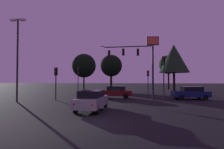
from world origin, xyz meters
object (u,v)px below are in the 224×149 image
object	(u,v)px
traffic_light_far_side	(164,70)
car_crossing_left	(115,92)
parking_lot_lamp_post	(18,50)
tree_center_horizon	(168,65)
tree_right_cluster	(84,66)
store_sign_illuminated	(153,54)
car_nearside_lane	(92,100)
traffic_light_median	(148,77)
tree_behind_sign	(174,59)
traffic_light_corner_left	(78,73)
traffic_light_corner_right	(56,77)
car_crossing_right	(191,93)
tree_left_far	(111,66)
traffic_signal_mast_arm	(136,58)

from	to	relation	value
traffic_light_far_side	car_crossing_left	distance (m)	6.70
traffic_light_far_side	parking_lot_lamp_post	distance (m)	15.68
car_crossing_left	tree_center_horizon	size ratio (longest dim) A/B	0.52
tree_right_cluster	store_sign_illuminated	bearing A→B (deg)	-56.80
car_nearside_lane	parking_lot_lamp_post	size ratio (longest dim) A/B	0.50
tree_center_horizon	traffic_light_median	bearing A→B (deg)	-111.04
traffic_light_median	tree_behind_sign	xyz separation A→B (m)	(4.03, 0.32, 2.95)
traffic_light_corner_left	tree_behind_sign	world-z (taller)	tree_behind_sign
traffic_light_corner_right	parking_lot_lamp_post	distance (m)	4.83
car_nearside_lane	car_crossing_right	xyz separation A→B (m)	(9.90, 8.74, 0.00)
traffic_light_median	traffic_light_far_side	size ratio (longest dim) A/B	0.77
tree_right_cluster	tree_behind_sign	bearing A→B (deg)	-36.74
traffic_light_corner_left	parking_lot_lamp_post	world-z (taller)	parking_lot_lamp_post
tree_left_far	tree_center_horizon	world-z (taller)	tree_center_horizon
traffic_signal_mast_arm	car_nearside_lane	size ratio (longest dim) A/B	1.65
car_crossing_left	tree_center_horizon	xyz separation A→B (m)	(10.91, 22.67, 5.14)
car_crossing_left	car_crossing_right	size ratio (longest dim) A/B	1.00
traffic_light_far_side	tree_center_horizon	size ratio (longest dim) A/B	0.59
car_crossing_left	tree_behind_sign	xyz separation A→B (m)	(8.59, 6.49, 4.82)
car_crossing_right	tree_right_cluster	distance (m)	27.73
car_crossing_right	tree_behind_sign	size ratio (longest dim) A/B	0.54
tree_behind_sign	traffic_light_corner_right	bearing A→B (deg)	-147.44
traffic_light_corner_right	traffic_light_corner_left	bearing A→B (deg)	86.73
tree_left_far	tree_right_cluster	bearing A→B (deg)	121.99
traffic_signal_mast_arm	store_sign_illuminated	size ratio (longest dim) A/B	0.99
traffic_light_corner_left	tree_center_horizon	bearing A→B (deg)	47.55
car_crossing_right	parking_lot_lamp_post	xyz separation A→B (m)	(-18.90, -4.26, 4.70)
traffic_light_corner_left	tree_left_far	world-z (taller)	tree_left_far
tree_behind_sign	tree_center_horizon	size ratio (longest dim) A/B	0.95
tree_left_far	traffic_light_median	bearing A→B (deg)	-9.15
car_nearside_lane	tree_left_far	world-z (taller)	tree_left_far
tree_left_far	car_nearside_lane	bearing A→B (deg)	-88.81
traffic_light_far_side	tree_behind_sign	distance (m)	10.19
tree_left_far	parking_lot_lamp_post	bearing A→B (deg)	-125.95
traffic_light_corner_left	tree_left_far	bearing A→B (deg)	32.38
traffic_signal_mast_arm	car_crossing_left	bearing A→B (deg)	-150.51
traffic_light_corner_right	tree_right_cluster	distance (m)	23.31
traffic_light_corner_right	tree_behind_sign	size ratio (longest dim) A/B	0.47
traffic_light_corner_left	tree_behind_sign	xyz separation A→B (m)	(14.65, 2.37, 2.32)
car_crossing_left	car_crossing_right	xyz separation A→B (m)	(8.91, -0.56, 0.00)
traffic_signal_mast_arm	traffic_light_corner_left	distance (m)	9.22
traffic_light_far_side	car_crossing_right	distance (m)	4.95
traffic_light_corner_right	tree_left_far	bearing A→B (deg)	63.36
traffic_light_far_side	tree_right_cluster	distance (m)	27.18
store_sign_illuminated	parking_lot_lamp_post	bearing A→B (deg)	-165.92
car_nearside_lane	tree_center_horizon	bearing A→B (deg)	69.58
traffic_signal_mast_arm	store_sign_illuminated	world-z (taller)	store_sign_illuminated
traffic_light_corner_left	car_nearside_lane	distance (m)	14.56
parking_lot_lamp_post	tree_left_far	world-z (taller)	parking_lot_lamp_post
store_sign_illuminated	tree_left_far	size ratio (longest dim) A/B	1.15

